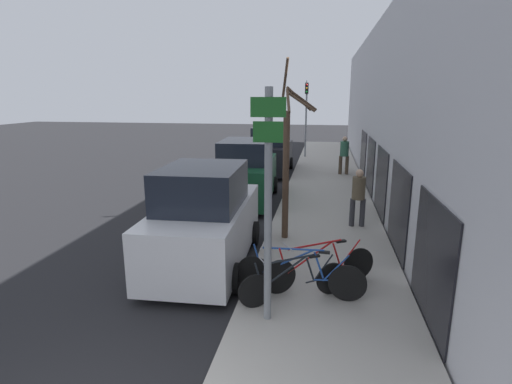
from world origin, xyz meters
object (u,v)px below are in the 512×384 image
(bicycle_1, at_px, (299,275))
(traffic_light, at_px, (306,109))
(parked_car_0, at_px, (205,221))
(parked_car_1, at_px, (246,174))
(street_tree, at_px, (288,159))
(pedestrian_near, at_px, (358,194))
(parked_car_2, at_px, (271,152))
(bicycle_2, at_px, (320,267))
(signpost, at_px, (268,202))
(pedestrian_far, at_px, (344,153))
(bicycle_0, at_px, (295,282))

(bicycle_1, relative_size, traffic_light, 0.54)
(traffic_light, bearing_deg, parked_car_0, -95.18)
(parked_car_1, distance_m, street_tree, 4.49)
(bicycle_1, xyz_separation_m, pedestrian_near, (1.36, 4.39, 0.55))
(parked_car_2, height_order, pedestrian_near, parked_car_2)
(bicycle_2, bearing_deg, pedestrian_near, -43.31)
(signpost, bearing_deg, parked_car_2, 97.42)
(bicycle_1, bearing_deg, bicycle_2, -36.37)
(pedestrian_near, relative_size, pedestrian_far, 0.92)
(bicycle_0, bearing_deg, signpost, 120.64)
(parked_car_1, bearing_deg, bicycle_2, -69.93)
(bicycle_1, bearing_deg, bicycle_0, 163.81)
(bicycle_1, distance_m, traffic_light, 17.74)
(signpost, relative_size, bicycle_2, 1.78)
(pedestrian_near, xyz_separation_m, street_tree, (-1.91, -1.23, 1.12))
(bicycle_2, distance_m, street_tree, 3.32)
(traffic_light, bearing_deg, parked_car_1, -98.75)
(parked_car_1, height_order, pedestrian_far, parked_car_1)
(bicycle_2, xyz_separation_m, pedestrian_far, (0.93, 11.80, 0.64))
(traffic_light, bearing_deg, signpost, -89.06)
(bicycle_1, relative_size, parked_car_1, 0.54)
(pedestrian_near, bearing_deg, pedestrian_far, 87.20)
(bicycle_2, bearing_deg, pedestrian_far, -33.77)
(bicycle_0, height_order, pedestrian_near, pedestrian_near)
(parked_car_2, height_order, pedestrian_far, parked_car_2)
(bicycle_2, relative_size, pedestrian_far, 1.19)
(pedestrian_near, distance_m, street_tree, 2.53)
(parked_car_2, xyz_separation_m, pedestrian_far, (3.55, -0.49, 0.14))
(parked_car_0, bearing_deg, street_tree, 43.55)
(pedestrian_far, bearing_deg, parked_car_1, 44.92)
(pedestrian_near, bearing_deg, bicycle_2, -107.27)
(parked_car_0, xyz_separation_m, parked_car_1, (-0.15, 5.64, -0.00))
(pedestrian_near, height_order, pedestrian_far, pedestrian_far)
(bicycle_0, height_order, parked_car_2, parked_car_2)
(signpost, relative_size, pedestrian_near, 2.29)
(pedestrian_far, bearing_deg, signpost, 72.77)
(bicycle_2, bearing_deg, street_tree, -10.55)
(traffic_light, bearing_deg, pedestrian_far, -68.57)
(signpost, xyz_separation_m, bicycle_0, (0.40, 0.68, -1.65))
(signpost, relative_size, traffic_light, 0.84)
(bicycle_2, xyz_separation_m, pedestrian_near, (0.99, 3.95, 0.56))
(bicycle_1, bearing_deg, traffic_light, 6.64)
(bicycle_0, height_order, pedestrian_far, pedestrian_far)
(pedestrian_far, bearing_deg, street_tree, 68.99)
(street_tree, bearing_deg, pedestrian_far, 78.48)
(bicycle_0, height_order, bicycle_2, bicycle_2)
(signpost, bearing_deg, parked_car_0, 127.35)
(pedestrian_far, bearing_deg, bicycle_2, 75.99)
(parked_car_1, bearing_deg, pedestrian_far, 51.86)
(bicycle_0, xyz_separation_m, bicycle_2, (0.45, 0.64, 0.03))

